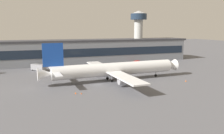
# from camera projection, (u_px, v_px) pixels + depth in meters

# --- Properties ---
(ground_plane) EXTENTS (600.00, 600.00, 0.00)m
(ground_plane) POSITION_uv_depth(u_px,v_px,m) (97.00, 84.00, 87.13)
(ground_plane) COLOR #56565B
(terminal_building) EXTENTS (155.60, 17.25, 14.55)m
(terminal_building) POSITION_uv_depth(u_px,v_px,m) (71.00, 52.00, 137.68)
(terminal_building) COLOR gray
(terminal_building) RESTS_ON ground_plane
(airliner) EXTENTS (60.92, 52.26, 16.11)m
(airliner) POSITION_uv_depth(u_px,v_px,m) (113.00, 69.00, 92.87)
(airliner) COLOR white
(airliner) RESTS_ON ground_plane
(control_tower) EXTENTS (11.08, 11.08, 33.27)m
(control_tower) POSITION_uv_depth(u_px,v_px,m) (138.00, 29.00, 154.53)
(control_tower) COLOR #B7B7B2
(control_tower) RESTS_ON ground_plane
(baggage_tug) EXTENTS (4.12, 3.55, 1.85)m
(baggage_tug) POSITION_uv_depth(u_px,v_px,m) (137.00, 62.00, 138.38)
(baggage_tug) COLOR red
(baggage_tug) RESTS_ON ground_plane
(fuel_truck) EXTENTS (7.55, 8.23, 3.35)m
(fuel_truck) POSITION_uv_depth(u_px,v_px,m) (39.00, 67.00, 114.60)
(fuel_truck) COLOR gray
(fuel_truck) RESTS_ON ground_plane
(traffic_cone_0) EXTENTS (0.52, 0.52, 0.65)m
(traffic_cone_0) POSITION_uv_depth(u_px,v_px,m) (186.00, 81.00, 91.77)
(traffic_cone_0) COLOR #F2590C
(traffic_cone_0) RESTS_ON ground_plane
(traffic_cone_1) EXTENTS (0.45, 0.45, 0.56)m
(traffic_cone_1) POSITION_uv_depth(u_px,v_px,m) (81.00, 93.00, 74.28)
(traffic_cone_1) COLOR #F2590C
(traffic_cone_1) RESTS_ON ground_plane
(traffic_cone_2) EXTENTS (0.51, 0.51, 0.63)m
(traffic_cone_2) POSITION_uv_depth(u_px,v_px,m) (76.00, 93.00, 74.41)
(traffic_cone_2) COLOR #F2590C
(traffic_cone_2) RESTS_ON ground_plane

